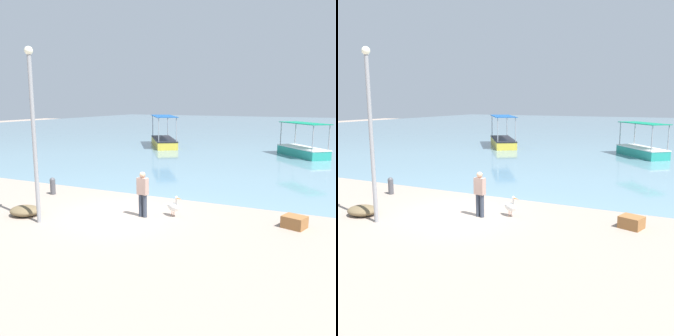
{
  "view_description": "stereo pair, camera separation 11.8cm",
  "coord_description": "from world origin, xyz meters",
  "views": [
    {
      "loc": [
        7.39,
        -11.49,
        4.22
      ],
      "look_at": [
        -0.36,
        4.95,
        0.96
      ],
      "focal_mm": 40.0,
      "sensor_mm": 36.0,
      "label": 1
    },
    {
      "loc": [
        7.5,
        -11.44,
        4.22
      ],
      "look_at": [
        -0.36,
        4.95,
        0.96
      ],
      "focal_mm": 40.0,
      "sensor_mm": 36.0,
      "label": 2
    }
  ],
  "objects": [
    {
      "name": "ground",
      "position": [
        0.0,
        0.0,
        0.0
      ],
      "size": [
        120.0,
        120.0,
        0.0
      ],
      "primitive_type": "plane",
      "color": "gray"
    },
    {
      "name": "harbor_water",
      "position": [
        0.0,
        48.0,
        0.0
      ],
      "size": [
        110.0,
        90.0,
        0.0
      ],
      "primitive_type": "cube",
      "color": "#678B9B",
      "rests_on": "ground"
    },
    {
      "name": "fishing_boat_outer",
      "position": [
        -8.05,
        20.3,
        0.55
      ],
      "size": [
        5.08,
        6.57,
        2.85
      ],
      "color": "gold",
      "rests_on": "harbor_water"
    },
    {
      "name": "fishing_boat_far_right",
      "position": [
        4.59,
        18.79,
        0.54
      ],
      "size": [
        4.28,
        4.67,
        2.58
      ],
      "color": "teal",
      "rests_on": "harbor_water"
    },
    {
      "name": "pelican",
      "position": [
        1.88,
        0.69,
        0.38
      ],
      "size": [
        0.77,
        0.49,
        0.8
      ],
      "color": "#E0997A",
      "rests_on": "ground"
    },
    {
      "name": "lamp_post",
      "position": [
        -2.11,
        -1.99,
        3.35
      ],
      "size": [
        0.28,
        0.28,
        5.98
      ],
      "color": "gray",
      "rests_on": "ground"
    },
    {
      "name": "mooring_bollard",
      "position": [
        -4.5,
        1.35,
        0.42
      ],
      "size": [
        0.25,
        0.25,
        0.79
      ],
      "color": "#47474C",
      "rests_on": "ground"
    },
    {
      "name": "fisherman_standing",
      "position": [
        0.89,
        0.14,
        0.91
      ],
      "size": [
        0.42,
        0.27,
        1.69
      ],
      "color": "#343C4B",
      "rests_on": "ground"
    },
    {
      "name": "net_pile",
      "position": [
        -3.19,
        -1.59,
        0.18
      ],
      "size": [
        1.16,
        0.99,
        0.37
      ],
      "primitive_type": "ellipsoid",
      "color": "brown",
      "rests_on": "ground"
    },
    {
      "name": "cargo_crate",
      "position": [
        6.1,
        1.25,
        0.2
      ],
      "size": [
        0.88,
        0.8,
        0.41
      ],
      "primitive_type": "cube",
      "rotation": [
        0.0,
        0.0,
        2.83
      ],
      "color": "#966134",
      "rests_on": "ground"
    }
  ]
}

